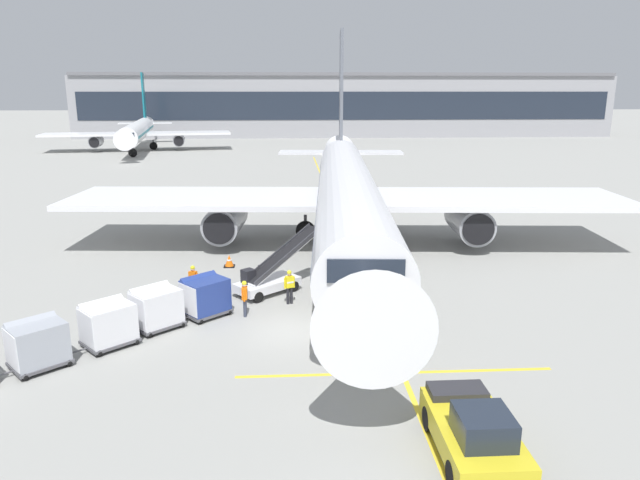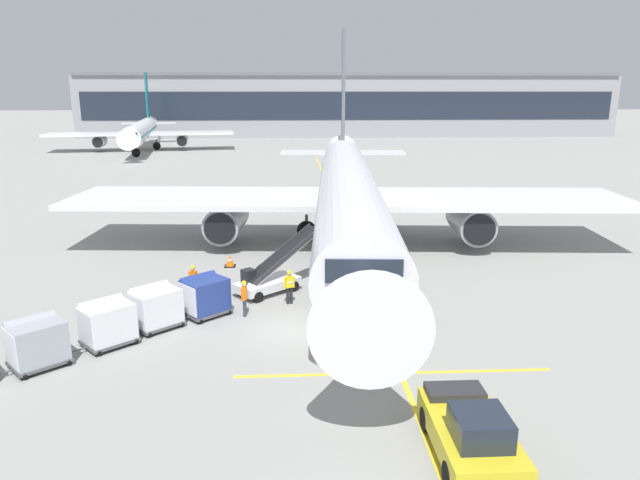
{
  "view_description": "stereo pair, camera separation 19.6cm",
  "coord_description": "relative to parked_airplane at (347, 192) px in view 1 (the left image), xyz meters",
  "views": [
    {
      "loc": [
        -0.06,
        -23.79,
        10.3
      ],
      "look_at": [
        1.54,
        4.41,
        2.98
      ],
      "focal_mm": 32.48,
      "sensor_mm": 36.0,
      "label": 1
    },
    {
      "loc": [
        0.14,
        -23.8,
        10.3
      ],
      "look_at": [
        1.54,
        4.41,
        2.98
      ],
      "focal_mm": 32.48,
      "sensor_mm": 36.0,
      "label": 2
    }
  ],
  "objects": [
    {
      "name": "ground_plane",
      "position": [
        -3.95,
        -14.74,
        -3.67
      ],
      "size": [
        600.0,
        600.0,
        0.0
      ],
      "primitive_type": "plane",
      "color": "gray"
    },
    {
      "name": "parked_airplane",
      "position": [
        0.0,
        0.0,
        0.0
      ],
      "size": [
        37.9,
        47.89,
        15.86
      ],
      "color": "white",
      "rests_on": "ground"
    },
    {
      "name": "belt_loader",
      "position": [
        -4.96,
        -9.6,
        -2.79
      ],
      "size": [
        4.8,
        4.36,
        3.15
      ],
      "color": "silver",
      "rests_on": "ground"
    },
    {
      "name": "baggage_cart_lead",
      "position": [
        -7.96,
        -12.7,
        -2.67
      ],
      "size": [
        2.57,
        2.53,
        1.91
      ],
      "color": "#515156",
      "rests_on": "ground"
    },
    {
      "name": "baggage_cart_second",
      "position": [
        -9.92,
        -14.09,
        -2.67
      ],
      "size": [
        2.57,
        2.53,
        1.91
      ],
      "color": "#515156",
      "rests_on": "ground"
    },
    {
      "name": "baggage_cart_third",
      "position": [
        -11.51,
        -15.82,
        -2.67
      ],
      "size": [
        2.57,
        2.53,
        1.91
      ],
      "color": "#515156",
      "rests_on": "ground"
    },
    {
      "name": "baggage_cart_fourth",
      "position": [
        -13.6,
        -17.67,
        -2.67
      ],
      "size": [
        2.57,
        2.53,
        1.91
      ],
      "color": "#515156",
      "rests_on": "ground"
    },
    {
      "name": "pushback_tug",
      "position": [
        1.24,
        -24.13,
        -2.84
      ],
      "size": [
        2.14,
        4.41,
        1.83
      ],
      "color": "gold",
      "rests_on": "ground"
    },
    {
      "name": "ground_crew_by_loader",
      "position": [
        -6.08,
        -12.91,
        -2.67
      ],
      "size": [
        0.26,
        0.57,
        1.74
      ],
      "color": "#333847",
      "rests_on": "ground"
    },
    {
      "name": "ground_crew_by_carts",
      "position": [
        -3.98,
        -11.39,
        -2.67
      ],
      "size": [
        0.54,
        0.36,
        1.74
      ],
      "color": "black",
      "rests_on": "ground"
    },
    {
      "name": "ground_crew_marshaller",
      "position": [
        -8.85,
        -10.32,
        -2.67
      ],
      "size": [
        0.52,
        0.39,
        1.74
      ],
      "color": "#333847",
      "rests_on": "ground"
    },
    {
      "name": "safety_cone_engine_keepout",
      "position": [
        -7.58,
        -4.92,
        -3.31
      ],
      "size": [
        0.65,
        0.65,
        0.73
      ],
      "color": "black",
      "rests_on": "ground"
    },
    {
      "name": "apron_guidance_line_lead_in",
      "position": [
        0.21,
        -0.89,
        -3.67
      ],
      "size": [
        0.2,
        110.0,
        0.01
      ],
      "color": "yellow",
      "rests_on": "ground"
    },
    {
      "name": "apron_guidance_line_stop_bar",
      "position": [
        -0.06,
        -18.92,
        -3.67
      ],
      "size": [
        12.0,
        0.2,
        0.01
      ],
      "color": "yellow",
      "rests_on": "ground"
    },
    {
      "name": "terminal_building",
      "position": [
        9.47,
        100.48,
        3.32
      ],
      "size": [
        120.55,
        19.06,
        14.09
      ],
      "color": "#939399",
      "rests_on": "ground"
    },
    {
      "name": "distant_airplane",
      "position": [
        -30.1,
        65.97,
        -0.31
      ],
      "size": [
        32.5,
        40.57,
        13.75
      ],
      "color": "white",
      "rests_on": "ground"
    }
  ]
}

